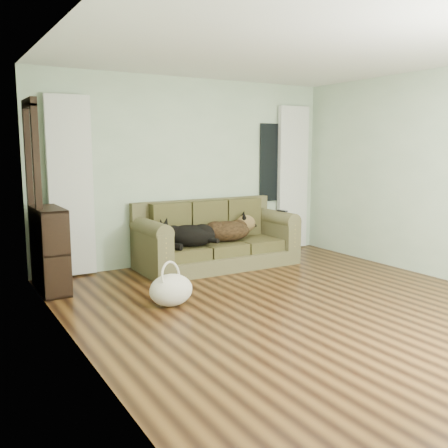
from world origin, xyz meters
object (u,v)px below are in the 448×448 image
dog_black_lab (187,236)px  dog_shepherd (229,231)px  tote_bag (171,291)px  sofa (217,234)px  bookshelf (50,248)px

dog_black_lab → dog_shepherd: bearing=37.9°
dog_shepherd → tote_bag: dog_shepherd is taller
dog_shepherd → dog_black_lab: bearing=15.7°
sofa → bookshelf: size_ratio=2.25×
dog_black_lab → sofa: bearing=41.7°
dog_shepherd → tote_bag: (-1.46, -1.26, -0.33)m
dog_black_lab → bookshelf: 1.73m
dog_shepherd → bookshelf: size_ratio=0.72×
dog_shepherd → tote_bag: bearing=51.0°
sofa → bookshelf: (-2.25, -0.08, 0.05)m
dog_shepherd → bookshelf: 2.42m
dog_shepherd → bookshelf: bookshelf is taller
sofa → dog_black_lab: size_ratio=3.19×
sofa → dog_shepherd: (0.17, -0.02, 0.04)m
sofa → bookshelf: bearing=-177.9°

